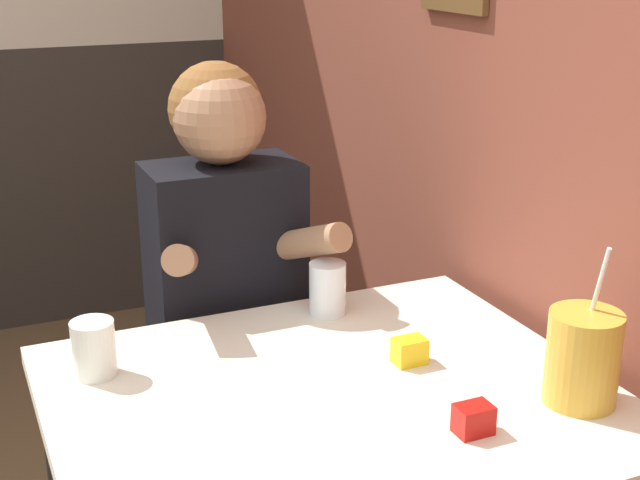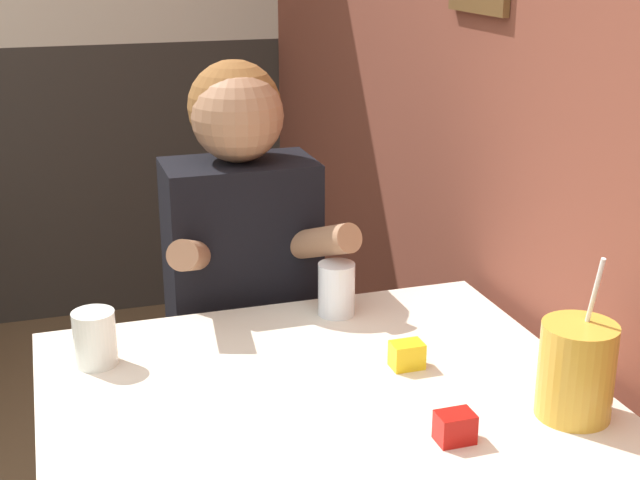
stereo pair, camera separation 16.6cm
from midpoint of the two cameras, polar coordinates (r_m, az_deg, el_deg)
The scene contains 7 objects.
main_table at distance 1.63m, azimuth 3.09°, elevation -11.90°, with size 0.97×0.83×0.73m.
person_seated at distance 2.10m, azimuth -2.69°, elevation -4.64°, with size 0.42×0.41×1.24m.
cocktail_pitcher at distance 1.57m, azimuth 19.06°, elevation -7.96°, with size 0.13×0.13×0.29m.
glass_near_pitcher at distance 1.89m, azimuth 3.58°, elevation -3.20°, with size 0.08×0.08×0.11m.
glass_center at distance 1.71m, azimuth -11.53°, elevation -6.24°, with size 0.08×0.08×0.11m.
condiment_ketchup at distance 1.48m, azimuth 11.91°, elevation -11.73°, with size 0.06×0.04×0.05m.
condiment_mustard at distance 1.69m, azimuth 8.42°, elevation -7.36°, with size 0.06×0.04×0.05m.
Camera 2 is at (0.30, -0.91, 1.49)m, focal length 50.00 mm.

